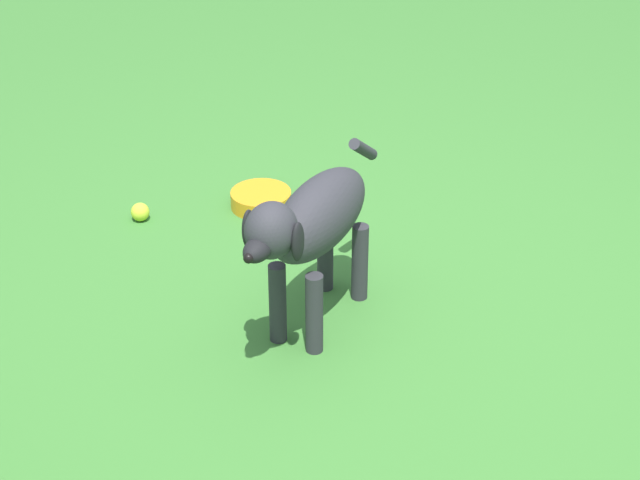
% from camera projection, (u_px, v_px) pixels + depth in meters
% --- Properties ---
extents(ground, '(14.00, 14.00, 0.00)m').
position_uv_depth(ground, '(351.00, 351.00, 3.13)').
color(ground, '#38722D').
extents(dog, '(0.40, 0.74, 0.54)m').
position_uv_depth(dog, '(313.00, 224.00, 3.06)').
color(dog, '#2D2D33').
rests_on(dog, ground).
extents(tennis_ball_0, '(0.07, 0.07, 0.07)m').
position_uv_depth(tennis_ball_0, '(140.00, 212.00, 3.78)').
color(tennis_ball_0, '#C1DD31').
rests_on(tennis_ball_0, ground).
extents(water_bowl, '(0.22, 0.22, 0.06)m').
position_uv_depth(water_bowl, '(261.00, 199.00, 3.86)').
color(water_bowl, orange).
rests_on(water_bowl, ground).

